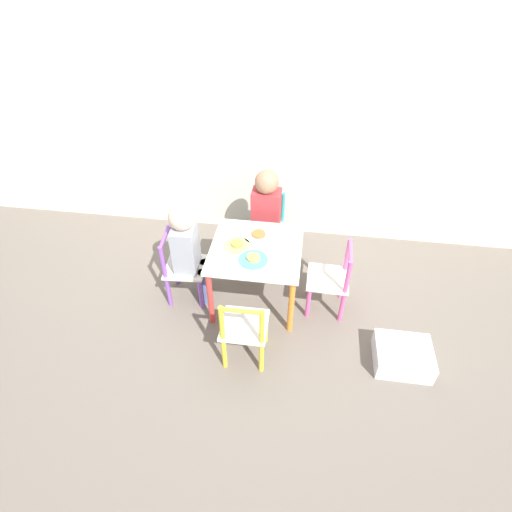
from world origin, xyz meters
TOP-DOWN VIEW (x-y plane):
  - ground_plane at (0.00, 0.00)m, footprint 6.00×6.00m
  - house_wall at (0.00, 0.84)m, footprint 6.00×0.06m
  - kids_table at (0.00, 0.00)m, footprint 0.56×0.56m
  - chair_teal at (0.01, 0.49)m, footprint 0.27×0.27m
  - chair_purple at (-0.49, -0.03)m, footprint 0.28×0.28m
  - chair_yellow at (0.00, -0.49)m, footprint 0.26×0.26m
  - chair_pink at (0.49, -0.01)m, footprint 0.27×0.27m
  - child_back at (0.01, 0.43)m, footprint 0.20×0.22m
  - child_left at (-0.43, -0.03)m, footprint 0.22×0.21m
  - plate_back at (0.00, 0.12)m, footprint 0.20×0.20m
  - plate_left at (-0.12, 0.00)m, footprint 0.17×0.17m
  - plate_front at (-0.00, -0.12)m, footprint 0.18×0.18m
  - storage_bin at (0.92, -0.41)m, footprint 0.32×0.27m

SIDE VIEW (x-z plane):
  - ground_plane at x=0.00m, z-range 0.00..0.00m
  - storage_bin at x=0.92m, z-range 0.00..0.13m
  - chair_teal at x=0.01m, z-range -0.01..0.49m
  - chair_purple at x=-0.49m, z-range -0.01..0.49m
  - chair_yellow at x=0.00m, z-range -0.01..0.49m
  - chair_pink at x=0.49m, z-range -0.01..0.49m
  - kids_table at x=0.00m, z-range 0.15..0.60m
  - child_left at x=-0.43m, z-range 0.07..0.80m
  - child_back at x=0.01m, z-range 0.07..0.81m
  - plate_left at x=-0.12m, z-range 0.44..0.46m
  - plate_front at x=0.00m, z-range 0.44..0.46m
  - plate_back at x=0.00m, z-range 0.44..0.46m
  - house_wall at x=0.00m, z-range 0.00..2.60m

